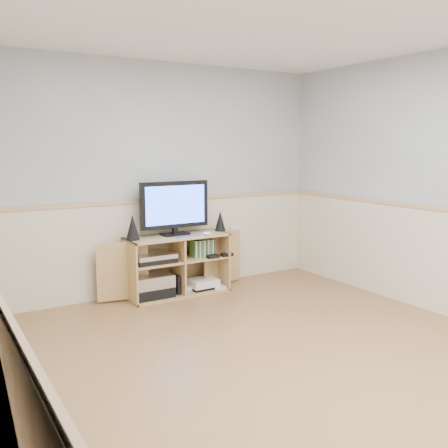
% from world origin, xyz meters
% --- Properties ---
extents(room, '(4.04, 4.54, 2.54)m').
position_xyz_m(room, '(-0.06, 0.12, 1.22)').
color(room, '#AD7D4D').
rests_on(room, ground).
extents(media_cabinet, '(1.74, 0.42, 0.65)m').
position_xyz_m(media_cabinet, '(0.12, 2.06, 0.33)').
color(media_cabinet, tan).
rests_on(media_cabinet, floor).
extents(monitor, '(0.79, 0.18, 0.58)m').
position_xyz_m(monitor, '(0.12, 2.06, 0.97)').
color(monitor, black).
rests_on(monitor, media_cabinet).
extents(speaker_left, '(0.14, 0.14, 0.26)m').
position_xyz_m(speaker_left, '(-0.38, 2.03, 0.78)').
color(speaker_left, black).
rests_on(speaker_left, media_cabinet).
extents(speaker_right, '(0.12, 0.12, 0.23)m').
position_xyz_m(speaker_right, '(0.67, 2.03, 0.77)').
color(speaker_right, black).
rests_on(speaker_right, media_cabinet).
extents(keyboard, '(0.32, 0.14, 0.01)m').
position_xyz_m(keyboard, '(0.19, 1.87, 0.66)').
color(keyboard, silver).
rests_on(keyboard, media_cabinet).
extents(mouse, '(0.11, 0.10, 0.04)m').
position_xyz_m(mouse, '(0.41, 1.87, 0.67)').
color(mouse, white).
rests_on(mouse, media_cabinet).
extents(av_components, '(0.52, 0.32, 0.47)m').
position_xyz_m(av_components, '(-0.18, 2.01, 0.22)').
color(av_components, black).
rests_on(av_components, media_cabinet).
extents(game_consoles, '(0.45, 0.30, 0.11)m').
position_xyz_m(game_consoles, '(0.40, 2.00, 0.07)').
color(game_consoles, white).
rests_on(game_consoles, media_cabinet).
extents(game_cases, '(0.26, 0.13, 0.19)m').
position_xyz_m(game_cases, '(0.42, 1.99, 0.48)').
color(game_cases, '#3F8C3F').
rests_on(game_cases, media_cabinet).
extents(wall_outlet, '(0.12, 0.03, 0.12)m').
position_xyz_m(wall_outlet, '(1.00, 2.23, 0.60)').
color(wall_outlet, white).
rests_on(wall_outlet, wall_back).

